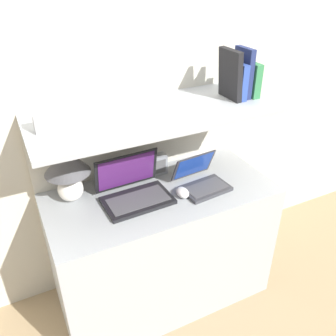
{
  "coord_description": "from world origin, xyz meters",
  "views": [
    {
      "loc": [
        -0.67,
        -1.15,
        1.87
      ],
      "look_at": [
        0.04,
        0.29,
        0.92
      ],
      "focal_mm": 38.0,
      "sensor_mm": 36.0,
      "label": 1
    }
  ],
  "objects_px": {
    "computer_mouse": "(182,192)",
    "book_blue": "(236,80)",
    "book_navy": "(243,73)",
    "table_lamp": "(67,168)",
    "laptop_large": "(134,191)",
    "router_box": "(155,165)",
    "shelf_gadget": "(42,123)",
    "laptop_small": "(201,181)",
    "book_black": "(230,75)",
    "book_green": "(250,79)"
  },
  "relations": [
    {
      "from": "computer_mouse",
      "to": "book_blue",
      "type": "relative_size",
      "value": 0.54
    },
    {
      "from": "book_navy",
      "to": "computer_mouse",
      "type": "bearing_deg",
      "value": -161.31
    },
    {
      "from": "table_lamp",
      "to": "laptop_large",
      "type": "height_order",
      "value": "table_lamp"
    },
    {
      "from": "table_lamp",
      "to": "book_blue",
      "type": "height_order",
      "value": "book_blue"
    },
    {
      "from": "router_box",
      "to": "book_navy",
      "type": "relative_size",
      "value": 0.53
    },
    {
      "from": "computer_mouse",
      "to": "router_box",
      "type": "height_order",
      "value": "router_box"
    },
    {
      "from": "router_box",
      "to": "book_navy",
      "type": "height_order",
      "value": "book_navy"
    },
    {
      "from": "laptop_large",
      "to": "computer_mouse",
      "type": "bearing_deg",
      "value": -21.92
    },
    {
      "from": "book_navy",
      "to": "shelf_gadget",
      "type": "xyz_separation_m",
      "value": [
        -1.05,
        0.0,
        -0.09
      ]
    },
    {
      "from": "laptop_small",
      "to": "shelf_gadget",
      "type": "distance_m",
      "value": 0.88
    },
    {
      "from": "book_navy",
      "to": "book_blue",
      "type": "xyz_separation_m",
      "value": [
        -0.04,
        0.0,
        -0.04
      ]
    },
    {
      "from": "table_lamp",
      "to": "book_black",
      "type": "bearing_deg",
      "value": -5.41
    },
    {
      "from": "shelf_gadget",
      "to": "book_blue",
      "type": "bearing_deg",
      "value": 0.0
    },
    {
      "from": "book_black",
      "to": "shelf_gadget",
      "type": "relative_size",
      "value": 3.26
    },
    {
      "from": "computer_mouse",
      "to": "book_green",
      "type": "bearing_deg",
      "value": 16.94
    },
    {
      "from": "laptop_small",
      "to": "book_navy",
      "type": "xyz_separation_m",
      "value": [
        0.3,
        0.11,
        0.53
      ]
    },
    {
      "from": "computer_mouse",
      "to": "router_box",
      "type": "distance_m",
      "value": 0.28
    },
    {
      "from": "book_navy",
      "to": "book_black",
      "type": "relative_size",
      "value": 0.99
    },
    {
      "from": "laptop_small",
      "to": "book_black",
      "type": "distance_m",
      "value": 0.58
    },
    {
      "from": "router_box",
      "to": "book_blue",
      "type": "distance_m",
      "value": 0.65
    },
    {
      "from": "computer_mouse",
      "to": "router_box",
      "type": "relative_size",
      "value": 0.74
    },
    {
      "from": "laptop_small",
      "to": "book_green",
      "type": "bearing_deg",
      "value": 18.24
    },
    {
      "from": "shelf_gadget",
      "to": "table_lamp",
      "type": "bearing_deg",
      "value": 44.71
    },
    {
      "from": "book_blue",
      "to": "book_black",
      "type": "distance_m",
      "value": 0.05
    },
    {
      "from": "book_blue",
      "to": "shelf_gadget",
      "type": "bearing_deg",
      "value": 180.0
    },
    {
      "from": "book_navy",
      "to": "table_lamp",
      "type": "bearing_deg",
      "value": 175.05
    },
    {
      "from": "table_lamp",
      "to": "book_blue",
      "type": "xyz_separation_m",
      "value": [
        0.92,
        -0.08,
        0.35
      ]
    },
    {
      "from": "laptop_large",
      "to": "book_navy",
      "type": "distance_m",
      "value": 0.85
    },
    {
      "from": "laptop_large",
      "to": "router_box",
      "type": "height_order",
      "value": "laptop_large"
    },
    {
      "from": "laptop_small",
      "to": "computer_mouse",
      "type": "xyz_separation_m",
      "value": [
        -0.14,
        -0.03,
        -0.02
      ]
    },
    {
      "from": "computer_mouse",
      "to": "shelf_gadget",
      "type": "bearing_deg",
      "value": 166.77
    },
    {
      "from": "router_box",
      "to": "book_navy",
      "type": "xyz_separation_m",
      "value": [
        0.47,
        -0.13,
        0.51
      ]
    },
    {
      "from": "router_box",
      "to": "laptop_large",
      "type": "bearing_deg",
      "value": -138.26
    },
    {
      "from": "book_navy",
      "to": "book_green",
      "type": "bearing_deg",
      "value": 0.0
    },
    {
      "from": "book_blue",
      "to": "laptop_large",
      "type": "bearing_deg",
      "value": -175.4
    },
    {
      "from": "table_lamp",
      "to": "book_green",
      "type": "xyz_separation_m",
      "value": [
        1.02,
        -0.08,
        0.34
      ]
    },
    {
      "from": "shelf_gadget",
      "to": "book_navy",
      "type": "bearing_deg",
      "value": 0.0
    },
    {
      "from": "laptop_large",
      "to": "book_black",
      "type": "bearing_deg",
      "value": 4.91
    },
    {
      "from": "table_lamp",
      "to": "shelf_gadget",
      "type": "distance_m",
      "value": 0.31
    },
    {
      "from": "table_lamp",
      "to": "laptop_small",
      "type": "bearing_deg",
      "value": -16.32
    },
    {
      "from": "table_lamp",
      "to": "book_blue",
      "type": "bearing_deg",
      "value": -5.18
    },
    {
      "from": "laptop_large",
      "to": "shelf_gadget",
      "type": "xyz_separation_m",
      "value": [
        -0.38,
        0.05,
        0.44
      ]
    },
    {
      "from": "laptop_small",
      "to": "book_black",
      "type": "height_order",
      "value": "book_black"
    },
    {
      "from": "router_box",
      "to": "shelf_gadget",
      "type": "bearing_deg",
      "value": -167.6
    },
    {
      "from": "book_green",
      "to": "table_lamp",
      "type": "bearing_deg",
      "value": 175.28
    },
    {
      "from": "router_box",
      "to": "book_black",
      "type": "xyz_separation_m",
      "value": [
        0.39,
        -0.13,
        0.51
      ]
    },
    {
      "from": "laptop_small",
      "to": "book_black",
      "type": "relative_size",
      "value": 1.06
    },
    {
      "from": "book_black",
      "to": "book_blue",
      "type": "bearing_deg",
      "value": 0.0
    },
    {
      "from": "book_green",
      "to": "book_blue",
      "type": "relative_size",
      "value": 0.95
    },
    {
      "from": "computer_mouse",
      "to": "book_navy",
      "type": "xyz_separation_m",
      "value": [
        0.43,
        0.15,
        0.55
      ]
    }
  ]
}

